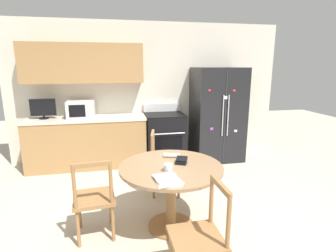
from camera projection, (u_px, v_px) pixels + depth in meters
ground_plane at (183, 233)px, 2.88m from camera, size 14.00×14.00×0.00m
back_wall at (134, 85)px, 4.97m from camera, size 5.20×0.44×2.60m
kitchen_counter at (88, 142)px, 4.74m from camera, size 2.08×0.64×0.90m
refrigerator at (217, 114)px, 5.04m from camera, size 0.92×0.76×1.77m
oven_range at (165, 137)px, 4.98m from camera, size 0.72×0.68×1.08m
microwave at (81, 109)px, 4.63m from camera, size 0.46×0.39×0.30m
countertop_tv at (43, 108)px, 4.50m from camera, size 0.41×0.16×0.35m
dining_table at (171, 179)px, 2.88m from camera, size 1.13×1.13×0.74m
dining_chair_far at (164, 164)px, 3.72m from camera, size 0.49×0.49×0.90m
dining_chair_left at (94, 199)px, 2.75m from camera, size 0.45×0.45×0.90m
dining_chair_near at (200, 238)px, 2.13m from camera, size 0.43×0.43×0.90m
candle_glass at (168, 168)px, 2.69m from camera, size 0.09×0.09×0.08m
folded_napkin at (172, 155)px, 3.10m from camera, size 0.19×0.11×0.05m
wallet at (181, 161)px, 2.92m from camera, size 0.16×0.17×0.07m
mail_stack at (168, 180)px, 2.46m from camera, size 0.27×0.33×0.02m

